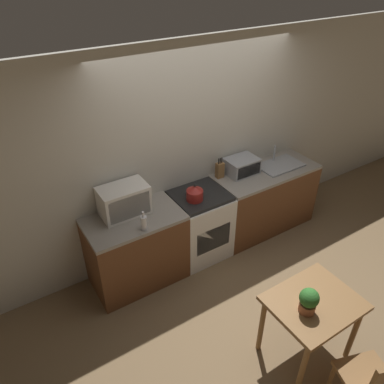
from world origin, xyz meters
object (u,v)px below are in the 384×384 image
stove_range (200,224)px  dining_table (312,310)px  bottle (144,223)px  dining_chair (376,383)px  toaster_oven (242,166)px  microwave (124,201)px  kettle (195,193)px

stove_range → dining_table: stove_range is taller
bottle → dining_chair: size_ratio=0.25×
toaster_oven → dining_table: 2.04m
dining_chair → bottle: bearing=130.0°
microwave → bottle: (0.05, -0.36, -0.08)m
kettle → bottle: 0.75m
stove_range → dining_table: (0.06, -1.76, 0.18)m
bottle → toaster_oven: (1.57, 0.37, 0.02)m
dining_table → microwave: bearing=116.8°
dining_table → kettle: bearing=95.7°
stove_range → dining_chair: 2.46m
stove_range → microwave: size_ratio=1.73×
stove_range → toaster_oven: bearing=10.5°
microwave → bottle: 0.37m
microwave → kettle: bearing=-13.3°
bottle → dining_chair: bottle is taller
kettle → dining_table: kettle is taller
stove_range → kettle: 0.56m
toaster_oven → bottle: bearing=-166.8°
toaster_oven → dining_table: toaster_oven is taller
microwave → toaster_oven: (1.62, 0.01, -0.07)m
dining_table → dining_chair: dining_chair is taller
kettle → dining_chair: bearing=-86.4°
toaster_oven → dining_chair: toaster_oven is taller
stove_range → kettle: (-0.11, -0.06, 0.54)m
dining_chair → kettle: bearing=112.0°
bottle → toaster_oven: bottle is taller
dining_table → dining_chair: 0.71m
bottle → toaster_oven: size_ratio=0.55×
bottle → dining_chair: 2.44m
stove_range → toaster_oven: 0.93m
toaster_oven → dining_chair: size_ratio=0.45×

